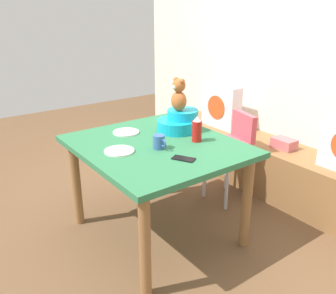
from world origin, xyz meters
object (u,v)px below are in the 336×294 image
(cell_phone, at_px, (184,159))
(pillow_floral_left, at_px, (221,106))
(book_stack, at_px, (284,143))
(teddy_bear, at_px, (179,95))
(infant_seat_teal, at_px, (179,122))
(dinner_plate_near, at_px, (119,151))
(dinner_plate_far, at_px, (126,132))
(ketchup_bottle, at_px, (197,130))
(coffee_mug, at_px, (159,142))
(highchair, at_px, (230,144))
(dining_table, at_px, (157,157))

(cell_phone, bearing_deg, pillow_floral_left, 8.61)
(book_stack, distance_m, teddy_bear, 1.13)
(teddy_bear, bearing_deg, infant_seat_teal, 90.00)
(infant_seat_teal, height_order, cell_phone, infant_seat_teal)
(teddy_bear, bearing_deg, book_stack, 73.43)
(pillow_floral_left, bearing_deg, book_stack, 1.52)
(teddy_bear, xyz_separation_m, dinner_plate_near, (0.12, -0.59, -0.27))
(dinner_plate_near, xyz_separation_m, cell_phone, (0.35, 0.27, -0.00))
(pillow_floral_left, distance_m, dinner_plate_far, 1.34)
(teddy_bear, xyz_separation_m, ketchup_bottle, (0.27, -0.04, -0.19))
(dinner_plate_far, bearing_deg, teddy_bear, 62.05)
(teddy_bear, distance_m, dinner_plate_near, 0.66)
(teddy_bear, xyz_separation_m, coffee_mug, (0.23, -0.34, -0.23))
(coffee_mug, bearing_deg, ketchup_bottle, 82.49)
(highchair, height_order, cell_phone, highchair)
(teddy_bear, height_order, dinner_plate_near, teddy_bear)
(teddy_bear, height_order, dinner_plate_far, teddy_bear)
(dining_table, height_order, dinner_plate_far, dinner_plate_far)
(coffee_mug, xyz_separation_m, cell_phone, (0.24, 0.02, -0.04))
(highchair, distance_m, dinner_plate_far, 0.95)
(dining_table, distance_m, dinner_plate_near, 0.31)
(dining_table, bearing_deg, dinner_plate_far, -169.67)
(dining_table, relative_size, infant_seat_teal, 3.54)
(dining_table, bearing_deg, highchair, 95.55)
(dinner_plate_far, bearing_deg, coffee_mug, 2.46)
(dinner_plate_near, bearing_deg, cell_phone, 37.19)
(pillow_floral_left, relative_size, highchair, 0.56)
(teddy_bear, relative_size, dinner_plate_near, 1.25)
(ketchup_bottle, bearing_deg, dinner_plate_near, -105.06)
(ketchup_bottle, relative_size, dinner_plate_near, 0.92)
(coffee_mug, bearing_deg, teddy_bear, 123.66)
(book_stack, xyz_separation_m, infant_seat_teal, (-0.29, -0.97, 0.31))
(pillow_floral_left, bearing_deg, coffee_mug, -60.55)
(highchair, height_order, ketchup_bottle, ketchup_bottle)
(dining_table, distance_m, cell_phone, 0.35)
(book_stack, relative_size, dinner_plate_near, 1.00)
(book_stack, distance_m, coffee_mug, 1.34)
(highchair, bearing_deg, dinner_plate_near, -86.66)
(coffee_mug, relative_size, dinner_plate_near, 0.60)
(dinner_plate_near, xyz_separation_m, dinner_plate_far, (-0.31, 0.23, 0.00))
(book_stack, relative_size, highchair, 0.25)
(cell_phone, bearing_deg, ketchup_bottle, 7.16)
(pillow_floral_left, bearing_deg, highchair, -36.92)
(pillow_floral_left, bearing_deg, dinner_plate_near, -68.04)
(book_stack, height_order, teddy_bear, teddy_bear)
(coffee_mug, relative_size, dinner_plate_far, 0.60)
(book_stack, bearing_deg, cell_phone, -82.02)
(infant_seat_teal, relative_size, cell_phone, 2.29)
(infant_seat_teal, bearing_deg, highchair, 84.24)
(highchair, bearing_deg, cell_phone, -64.03)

